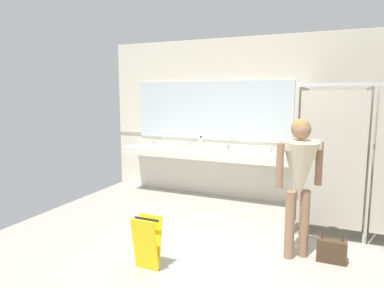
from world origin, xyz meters
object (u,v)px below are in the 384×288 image
object	(u,v)px
person_standing	(299,172)
soap_dispenser	(201,143)
handbag	(332,250)
wet_floor_sign	(147,242)

from	to	relation	value
person_standing	soap_dispenser	xyz separation A→B (m)	(-1.95, 1.93, -0.03)
handbag	person_standing	bearing A→B (deg)	-174.92
person_standing	handbag	distance (m)	0.94
handbag	wet_floor_sign	xyz separation A→B (m)	(-1.79, -0.95, 0.16)
handbag	wet_floor_sign	distance (m)	2.03
handbag	soap_dispenser	distance (m)	3.12
handbag	soap_dispenser	size ratio (longest dim) A/B	1.86
wet_floor_sign	person_standing	bearing A→B (deg)	32.82
person_standing	wet_floor_sign	distance (m)	1.82
soap_dispenser	wet_floor_sign	world-z (taller)	soap_dispenser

